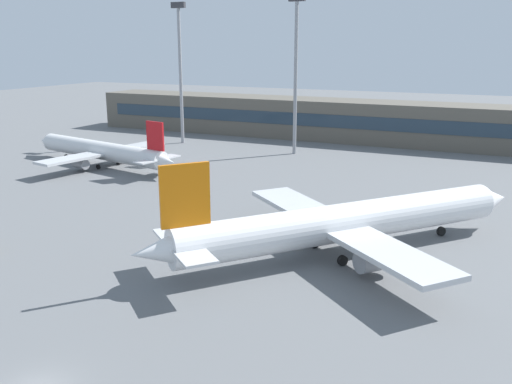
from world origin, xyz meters
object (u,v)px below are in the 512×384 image
airplane_mid (101,151)px  floodlight_tower_east (296,66)px  floodlight_tower_west (180,65)px  airplane_near (348,222)px

airplane_mid → floodlight_tower_east: bearing=42.8°
floodlight_tower_west → airplane_mid: bearing=-90.7°
airplane_mid → floodlight_tower_west: bearing=89.3°
airplane_near → airplane_mid: 57.27m
floodlight_tower_west → floodlight_tower_east: bearing=-3.0°
airplane_near → airplane_mid: (-52.23, 23.49, -0.61)m
floodlight_tower_west → floodlight_tower_east: size_ratio=0.99×
airplane_near → floodlight_tower_west: bearing=135.9°
airplane_mid → floodlight_tower_west: 30.36m
airplane_near → floodlight_tower_east: size_ratio=1.21×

